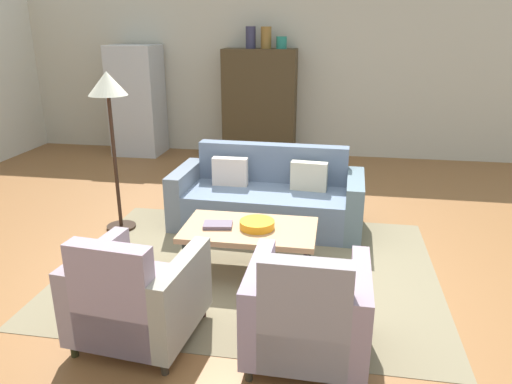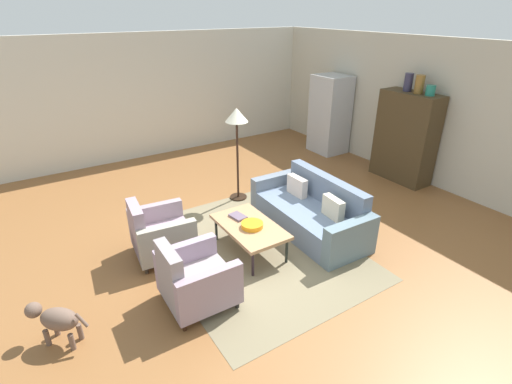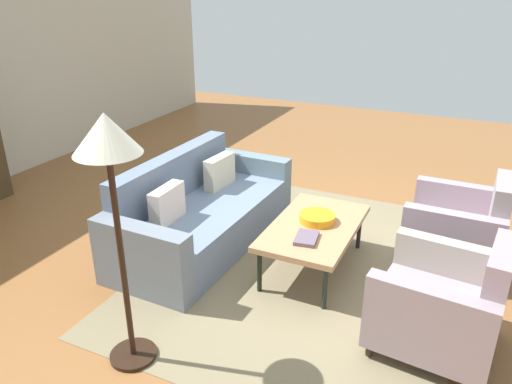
{
  "view_description": "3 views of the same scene",
  "coord_description": "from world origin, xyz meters",
  "px_view_note": "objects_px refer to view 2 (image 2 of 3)",
  "views": [
    {
      "loc": [
        0.59,
        -4.02,
        2.17
      ],
      "look_at": [
        -0.15,
        0.37,
        0.61
      ],
      "focal_mm": 33.75,
      "sensor_mm": 36.0,
      "label": 1
    },
    {
      "loc": [
        3.94,
        -2.6,
        3.28
      ],
      "look_at": [
        -0.42,
        0.19,
        0.78
      ],
      "focal_mm": 26.91,
      "sensor_mm": 36.0,
      "label": 2
    },
    {
      "loc": [
        -3.81,
        -1.26,
        2.4
      ],
      "look_at": [
        -0.04,
        0.51,
        0.6
      ],
      "focal_mm": 34.66,
      "sensor_mm": 36.0,
      "label": 3
    }
  ],
  "objects_px": {
    "armchair_right": "(193,281)",
    "dog": "(56,319)",
    "vase_round": "(420,84)",
    "floor_lamp": "(237,124)",
    "armchair_left": "(158,235)",
    "cabinet": "(406,137)",
    "vase_small": "(431,90)",
    "vase_tall": "(408,82)",
    "couch": "(312,213)",
    "book_stack": "(238,216)",
    "refrigerator": "(330,115)",
    "coffee_table": "(250,227)",
    "fruit_bowl": "(252,225)"
  },
  "relations": [
    {
      "from": "couch",
      "to": "cabinet",
      "type": "distance_m",
      "value": 3.0
    },
    {
      "from": "cabinet",
      "to": "dog",
      "type": "distance_m",
      "value": 6.79
    },
    {
      "from": "dog",
      "to": "vase_round",
      "type": "bearing_deg",
      "value": -129.17
    },
    {
      "from": "coffee_table",
      "to": "cabinet",
      "type": "relative_size",
      "value": 0.67
    },
    {
      "from": "couch",
      "to": "vase_tall",
      "type": "xyz_separation_m",
      "value": [
        -0.72,
        2.88,
        1.68
      ]
    },
    {
      "from": "book_stack",
      "to": "cabinet",
      "type": "distance_m",
      "value": 4.13
    },
    {
      "from": "book_stack",
      "to": "dog",
      "type": "distance_m",
      "value": 2.69
    },
    {
      "from": "fruit_bowl",
      "to": "refrigerator",
      "type": "bearing_deg",
      "value": 124.86
    },
    {
      "from": "book_stack",
      "to": "cabinet",
      "type": "bearing_deg",
      "value": 93.93
    },
    {
      "from": "coffee_table",
      "to": "cabinet",
      "type": "bearing_deg",
      "value": 97.94
    },
    {
      "from": "refrigerator",
      "to": "fruit_bowl",
      "type": "bearing_deg",
      "value": -55.14
    },
    {
      "from": "coffee_table",
      "to": "vase_small",
      "type": "height_order",
      "value": "vase_small"
    },
    {
      "from": "cabinet",
      "to": "vase_tall",
      "type": "distance_m",
      "value": 1.08
    },
    {
      "from": "cabinet",
      "to": "vase_round",
      "type": "height_order",
      "value": "vase_round"
    },
    {
      "from": "coffee_table",
      "to": "armchair_right",
      "type": "relative_size",
      "value": 1.36
    },
    {
      "from": "fruit_bowl",
      "to": "coffee_table",
      "type": "bearing_deg",
      "value": 180.0
    },
    {
      "from": "armchair_right",
      "to": "vase_round",
      "type": "relative_size",
      "value": 2.61
    },
    {
      "from": "vase_round",
      "to": "refrigerator",
      "type": "xyz_separation_m",
      "value": [
        -2.23,
        -0.1,
        -1.04
      ]
    },
    {
      "from": "armchair_left",
      "to": "cabinet",
      "type": "distance_m",
      "value": 5.27
    },
    {
      "from": "book_stack",
      "to": "dog",
      "type": "xyz_separation_m",
      "value": [
        0.65,
        -2.6,
        -0.14
      ]
    },
    {
      "from": "couch",
      "to": "fruit_bowl",
      "type": "height_order",
      "value": "couch"
    },
    {
      "from": "vase_round",
      "to": "floor_lamp",
      "type": "bearing_deg",
      "value": -108.91
    },
    {
      "from": "armchair_left",
      "to": "vase_round",
      "type": "distance_m",
      "value": 5.48
    },
    {
      "from": "vase_tall",
      "to": "refrigerator",
      "type": "height_order",
      "value": "vase_tall"
    },
    {
      "from": "coffee_table",
      "to": "couch",
      "type": "bearing_deg",
      "value": 89.88
    },
    {
      "from": "vase_tall",
      "to": "vase_round",
      "type": "height_order",
      "value": "vase_tall"
    },
    {
      "from": "fruit_bowl",
      "to": "vase_round",
      "type": "xyz_separation_m",
      "value": [
        -0.54,
        4.07,
        1.5
      ]
    },
    {
      "from": "fruit_bowl",
      "to": "floor_lamp",
      "type": "distance_m",
      "value": 2.07
    },
    {
      "from": "couch",
      "to": "refrigerator",
      "type": "xyz_separation_m",
      "value": [
        -2.7,
        2.78,
        0.64
      ]
    },
    {
      "from": "vase_round",
      "to": "floor_lamp",
      "type": "height_order",
      "value": "vase_round"
    },
    {
      "from": "couch",
      "to": "armchair_right",
      "type": "height_order",
      "value": "armchair_right"
    },
    {
      "from": "cabinet",
      "to": "vase_small",
      "type": "relative_size",
      "value": 9.56
    },
    {
      "from": "floor_lamp",
      "to": "dog",
      "type": "relative_size",
      "value": 3.13
    },
    {
      "from": "book_stack",
      "to": "vase_small",
      "type": "xyz_separation_m",
      "value": [
        0.07,
        4.1,
        1.44
      ]
    },
    {
      "from": "book_stack",
      "to": "vase_small",
      "type": "height_order",
      "value": "vase_small"
    },
    {
      "from": "coffee_table",
      "to": "refrigerator",
      "type": "height_order",
      "value": "refrigerator"
    },
    {
      "from": "couch",
      "to": "book_stack",
      "type": "height_order",
      "value": "couch"
    },
    {
      "from": "armchair_left",
      "to": "vase_tall",
      "type": "relative_size",
      "value": 2.58
    },
    {
      "from": "fruit_bowl",
      "to": "vase_round",
      "type": "bearing_deg",
      "value": 97.52
    },
    {
      "from": "vase_tall",
      "to": "couch",
      "type": "bearing_deg",
      "value": -75.96
    },
    {
      "from": "armchair_right",
      "to": "dog",
      "type": "height_order",
      "value": "armchair_right"
    },
    {
      "from": "armchair_right",
      "to": "vase_small",
      "type": "height_order",
      "value": "vase_small"
    },
    {
      "from": "book_stack",
      "to": "refrigerator",
      "type": "relative_size",
      "value": 0.15
    },
    {
      "from": "book_stack",
      "to": "vase_round",
      "type": "relative_size",
      "value": 0.83
    },
    {
      "from": "floor_lamp",
      "to": "coffee_table",
      "type": "bearing_deg",
      "value": -24.76
    },
    {
      "from": "armchair_left",
      "to": "cabinet",
      "type": "bearing_deg",
      "value": 95.28
    },
    {
      "from": "armchair_left",
      "to": "fruit_bowl",
      "type": "xyz_separation_m",
      "value": [
        0.68,
        1.17,
        0.13
      ]
    },
    {
      "from": "floor_lamp",
      "to": "cabinet",
      "type": "bearing_deg",
      "value": 72.67
    },
    {
      "from": "couch",
      "to": "book_stack",
      "type": "xyz_separation_m",
      "value": [
        -0.29,
        -1.22,
        0.17
      ]
    },
    {
      "from": "dog",
      "to": "book_stack",
      "type": "bearing_deg",
      "value": -122.27
    }
  ]
}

